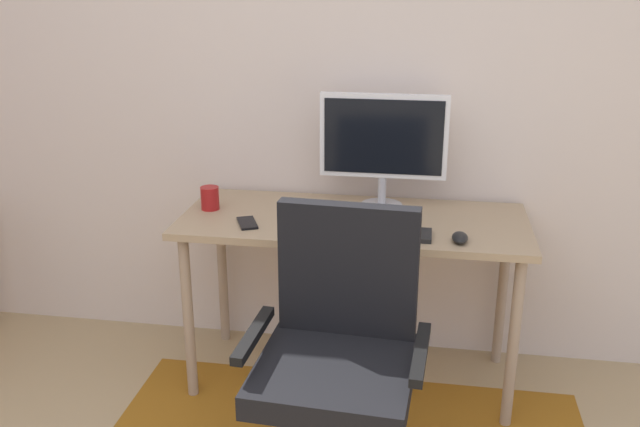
% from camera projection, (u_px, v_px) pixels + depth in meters
% --- Properties ---
extents(wall_back, '(6.00, 0.10, 2.60)m').
position_uv_depth(wall_back, '(329.00, 73.00, 3.05)').
color(wall_back, beige).
rests_on(wall_back, ground).
extents(desk, '(1.43, 0.60, 0.76)m').
position_uv_depth(desk, '(353.00, 236.00, 2.88)').
color(desk, tan).
rests_on(desk, ground).
extents(monitor, '(0.54, 0.18, 0.49)m').
position_uv_depth(monitor, '(383.00, 141.00, 2.89)').
color(monitor, '#B2B2B7').
rests_on(monitor, desk).
extents(keyboard, '(0.43, 0.13, 0.02)m').
position_uv_depth(keyboard, '(375.00, 233.00, 2.67)').
color(keyboard, black).
rests_on(keyboard, desk).
extents(computer_mouse, '(0.06, 0.10, 0.03)m').
position_uv_depth(computer_mouse, '(460.00, 238.00, 2.60)').
color(computer_mouse, black).
rests_on(computer_mouse, desk).
extents(coffee_cup, '(0.08, 0.08, 0.10)m').
position_uv_depth(coffee_cup, '(210.00, 198.00, 2.95)').
color(coffee_cup, '#A11818').
rests_on(coffee_cup, desk).
extents(cell_phone, '(0.12, 0.16, 0.01)m').
position_uv_depth(cell_phone, '(247.00, 223.00, 2.78)').
color(cell_phone, black).
rests_on(cell_phone, desk).
extents(office_chair, '(0.59, 0.52, 1.01)m').
position_uv_depth(office_chair, '(338.00, 382.00, 2.26)').
color(office_chair, slate).
rests_on(office_chair, ground).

